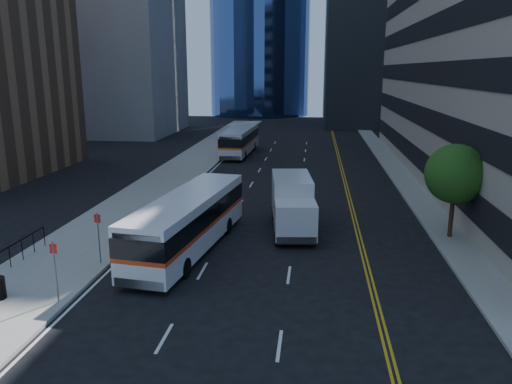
% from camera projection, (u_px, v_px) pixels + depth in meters
% --- Properties ---
extents(ground, '(160.00, 160.00, 0.00)m').
position_uv_depth(ground, '(274.00, 293.00, 20.72)').
color(ground, black).
rests_on(ground, ground).
extents(sidewalk_west, '(5.00, 90.00, 0.15)m').
position_uv_depth(sidewalk_west, '(183.00, 170.00, 46.01)').
color(sidewalk_west, gray).
rests_on(sidewalk_west, ground).
extents(sidewalk_east, '(2.00, 90.00, 0.15)m').
position_uv_depth(sidewalk_east, '(399.00, 175.00, 43.79)').
color(sidewalk_east, gray).
rests_on(sidewalk_east, ground).
extents(midrise_west, '(18.00, 18.00, 35.00)m').
position_uv_depth(midrise_west, '(107.00, 8.00, 69.88)').
color(midrise_west, gray).
rests_on(midrise_west, ground).
extents(street_tree, '(3.20, 3.20, 5.10)m').
position_uv_depth(street_tree, '(455.00, 174.00, 26.55)').
color(street_tree, '#332114').
rests_on(street_tree, sidewalk_east).
extents(bus_front, '(3.89, 11.44, 2.89)m').
position_uv_depth(bus_front, '(189.00, 221.00, 25.34)').
color(bus_front, white).
rests_on(bus_front, ground).
extents(bus_rear, '(2.82, 11.15, 2.85)m').
position_uv_depth(bus_rear, '(240.00, 140.00, 54.51)').
color(bus_rear, silver).
rests_on(bus_rear, ground).
extents(box_truck, '(2.90, 6.55, 3.03)m').
position_uv_depth(box_truck, '(292.00, 203.00, 28.52)').
color(box_truck, silver).
rests_on(box_truck, ground).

